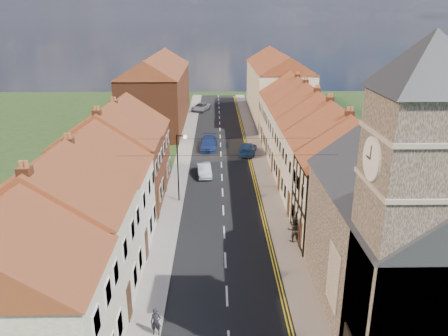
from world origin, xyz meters
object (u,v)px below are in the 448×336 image
at_px(lamppost, 179,164).
at_px(car_far_b, 248,149).
at_px(church, 419,225).
at_px(car_distant, 201,107).
at_px(car_far, 209,143).
at_px(pedestrian_left, 156,322).
at_px(car_mid, 204,170).
at_px(pedestrian_right, 293,229).

relative_size(lamppost, car_far_b, 1.29).
height_order(church, car_far_b, church).
bearing_deg(car_distant, car_far, -68.61).
height_order(car_distant, pedestrian_left, pedestrian_left).
distance_m(lamppost, car_mid, 7.49).
relative_size(church, car_far_b, 3.28).
relative_size(lamppost, car_distant, 1.21).
relative_size(car_far, pedestrian_left, 3.32).
bearing_deg(car_far_b, pedestrian_right, 104.55).
bearing_deg(car_far, pedestrian_right, -72.82).
relative_size(church, lamppost, 2.53).
relative_size(church, car_far, 3.05).
relative_size(church, pedestrian_right, 8.11).
height_order(lamppost, car_far, lamppost).
xyz_separation_m(car_distant, pedestrian_left, (-0.50, -56.59, 0.18)).
distance_m(church, pedestrian_right, 11.16).
xyz_separation_m(car_mid, pedestrian_right, (6.78, -14.25, 0.42)).
height_order(pedestrian_left, car_far_b, pedestrian_left).
height_order(church, car_far, church).
height_order(car_distant, pedestrian_right, pedestrian_right).
height_order(church, car_distant, church).
relative_size(pedestrian_left, car_far_b, 0.32).
bearing_deg(pedestrian_left, lamppost, 92.60).
height_order(pedestrian_right, car_far_b, pedestrian_right).
bearing_deg(car_distant, pedestrian_right, -62.99).
bearing_deg(church, car_mid, 115.67).
bearing_deg(car_distant, car_mid, -70.44).
bearing_deg(church, car_far_b, 101.35).
bearing_deg(car_mid, church, -70.64).
distance_m(car_mid, pedestrian_left, 24.00).
xyz_separation_m(car_mid, pedestrian_left, (-1.87, -23.93, 0.24)).
height_order(pedestrian_left, pedestrian_right, pedestrian_right).
relative_size(pedestrian_right, car_far_b, 0.40).
distance_m(car_mid, car_far, 9.68).
height_order(lamppost, pedestrian_left, lamppost).
xyz_separation_m(car_far, pedestrian_right, (6.45, -23.92, 0.33)).
distance_m(lamppost, pedestrian_right, 11.88).
distance_m(church, car_mid, 26.36).
distance_m(car_mid, pedestrian_right, 15.78).
relative_size(car_far, car_far_b, 1.07).
distance_m(lamppost, car_far, 16.69).
distance_m(church, lamppost, 21.38).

